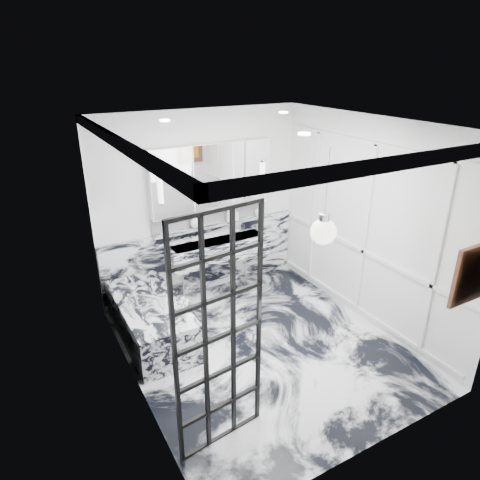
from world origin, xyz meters
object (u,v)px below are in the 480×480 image
crittall_door (220,337)px  trough_sink (218,250)px  bathtub (151,320)px  mirror_cabinet (212,177)px

crittall_door → trough_sink: size_ratio=1.47×
crittall_door → trough_sink: (1.25, 2.55, -0.44)m
bathtub → trough_sink: bearing=26.5°
crittall_door → trough_sink: 2.88m
trough_sink → bathtub: size_ratio=0.97×
mirror_cabinet → crittall_door: bearing=-114.7°
crittall_door → mirror_cabinet: 3.07m
trough_sink → mirror_cabinet: size_ratio=0.84×
crittall_door → trough_sink: crittall_door is taller
mirror_cabinet → bathtub: 2.20m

